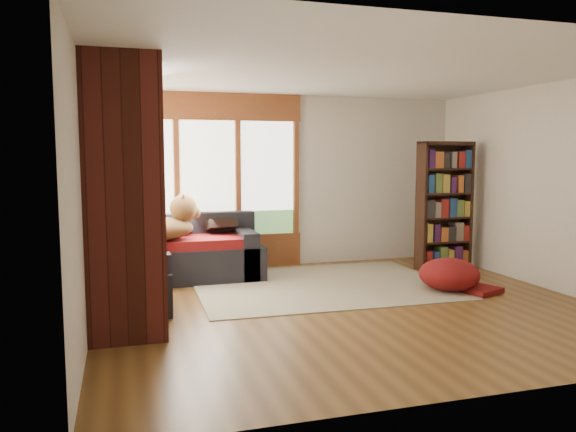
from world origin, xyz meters
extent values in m
plane|color=brown|center=(0.00, 0.00, 0.00)|extent=(5.50, 5.50, 0.00)
plane|color=white|center=(0.00, 0.00, 2.60)|extent=(5.50, 5.50, 0.00)
cube|color=silver|center=(0.00, 2.50, 1.30)|extent=(5.50, 0.04, 2.60)
cube|color=silver|center=(0.00, -2.50, 1.30)|extent=(5.50, 0.04, 2.60)
cube|color=silver|center=(-2.75, 0.00, 1.30)|extent=(0.04, 5.00, 2.60)
cube|color=silver|center=(2.75, 0.00, 1.30)|extent=(0.04, 5.00, 2.60)
cube|color=brown|center=(-1.20, 2.47, 1.35)|extent=(2.82, 0.10, 1.90)
cube|color=white|center=(-1.20, 2.47, 1.35)|extent=(2.54, 0.09, 1.62)
cube|color=brown|center=(-2.72, 1.20, 1.35)|extent=(0.10, 2.62, 1.90)
cube|color=white|center=(-2.72, 1.20, 1.35)|extent=(0.09, 2.36, 1.62)
cube|color=#64784C|center=(-2.69, 2.03, 1.75)|extent=(0.03, 0.72, 0.90)
cube|color=#471914|center=(-2.40, -0.35, 1.30)|extent=(0.70, 0.70, 2.60)
cube|color=black|center=(-1.65, 2.05, 0.21)|extent=(2.20, 0.90, 0.42)
cube|color=black|center=(-1.65, 2.40, 0.61)|extent=(2.20, 0.20, 0.38)
cube|color=black|center=(-0.65, 2.05, 0.30)|extent=(0.20, 0.90, 0.60)
cube|color=maroon|center=(-1.75, 1.93, 0.48)|extent=(1.90, 0.66, 0.12)
cube|color=black|center=(-2.30, 1.40, 0.21)|extent=(0.90, 2.20, 0.42)
cube|color=black|center=(-2.65, 1.40, 0.61)|extent=(0.20, 2.20, 0.38)
cube|color=black|center=(-2.30, 0.40, 0.30)|extent=(0.90, 0.20, 0.60)
cube|color=maroon|center=(-2.18, 1.05, 0.48)|extent=(0.66, 1.20, 0.12)
cube|color=maroon|center=(-2.18, 2.00, 0.48)|extent=(0.66, 0.66, 0.12)
cube|color=beige|center=(0.04, 1.03, 0.01)|extent=(3.27, 2.53, 0.01)
cube|color=black|center=(2.53, 1.49, 0.95)|extent=(0.04, 0.27, 1.89)
cube|color=black|center=(1.75, 1.49, 0.95)|extent=(0.04, 0.27, 1.89)
cube|color=black|center=(2.14, 1.62, 0.95)|extent=(0.81, 0.02, 1.89)
cube|color=black|center=(2.14, 1.49, 0.06)|extent=(0.73, 0.25, 0.03)
cube|color=black|center=(2.14, 1.49, 0.42)|extent=(0.73, 0.25, 0.03)
cube|color=black|center=(2.14, 1.49, 0.78)|extent=(0.73, 0.25, 0.03)
cube|color=black|center=(2.14, 1.49, 1.14)|extent=(0.73, 0.25, 0.03)
cube|color=black|center=(2.14, 1.49, 1.49)|extent=(0.73, 0.25, 0.03)
cube|color=black|center=(2.14, 1.49, 1.85)|extent=(0.73, 0.25, 0.03)
cube|color=#726659|center=(2.14, 1.47, 0.95)|extent=(0.69, 0.19, 1.73)
ellipsoid|color=maroon|center=(1.50, 0.32, 0.21)|extent=(0.92, 0.92, 0.41)
ellipsoid|color=brown|center=(-1.97, 1.63, 0.76)|extent=(0.96, 0.69, 0.30)
sphere|color=brown|center=(-1.65, 1.68, 0.91)|extent=(0.41, 0.41, 0.36)
cone|color=brown|center=(-1.71, 1.67, 1.05)|extent=(0.15, 0.15, 0.16)
ellipsoid|color=#332713|center=(-2.34, 1.19, 0.72)|extent=(0.64, 0.84, 0.25)
sphere|color=#332713|center=(-2.28, 1.45, 0.84)|extent=(0.36, 0.36, 0.30)
cone|color=#332713|center=(-2.29, 1.40, 0.97)|extent=(0.13, 0.13, 0.13)
cube|color=black|center=(-0.95, 2.26, 0.75)|extent=(0.45, 0.12, 0.45)
cube|color=black|center=(-1.55, 2.26, 0.75)|extent=(0.45, 0.12, 0.45)
cube|color=black|center=(-2.48, 1.80, 0.75)|extent=(0.45, 0.12, 0.45)
cube|color=black|center=(-2.48, 0.70, 0.75)|extent=(0.45, 0.12, 0.45)
cube|color=maroon|center=(-2.15, 2.26, 0.75)|extent=(0.42, 0.12, 0.42)
camera|label=1|loc=(-2.42, -5.75, 1.70)|focal=35.00mm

